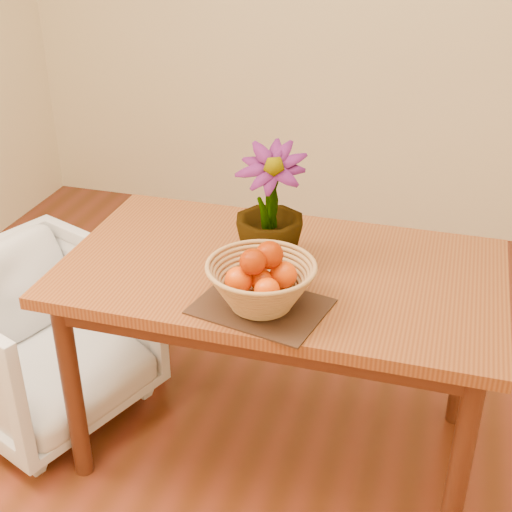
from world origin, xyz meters
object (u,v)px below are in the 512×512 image
(potted_plant, at_px, (270,207))
(armchair, at_px, (41,332))
(table, at_px, (280,290))
(wicker_basket, at_px, (261,287))

(potted_plant, distance_m, armchair, 1.06)
(armchair, bearing_deg, potted_plant, -64.74)
(potted_plant, bearing_deg, table, -18.96)
(wicker_basket, xyz_separation_m, potted_plant, (-0.05, 0.26, 0.13))
(wicker_basket, bearing_deg, armchair, 167.08)
(potted_plant, bearing_deg, wicker_basket, -78.36)
(potted_plant, xyz_separation_m, armchair, (-0.87, -0.05, -0.60))
(wicker_basket, height_order, potted_plant, potted_plant)
(table, relative_size, armchair, 2.01)
(armchair, bearing_deg, wicker_basket, -81.11)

